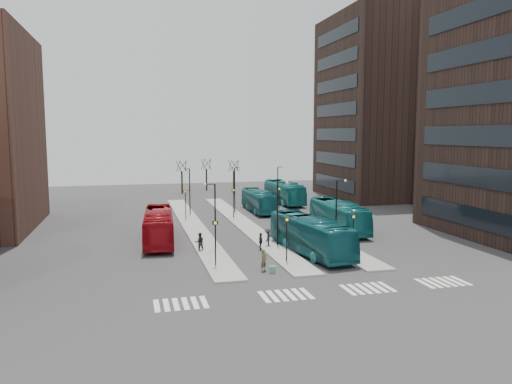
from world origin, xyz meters
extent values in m
plane|color=#2D2D30|center=(0.00, 0.00, 0.00)|extent=(160.00, 160.00, 0.00)
cube|color=gray|center=(-4.00, 30.00, 0.07)|extent=(2.50, 45.00, 0.15)
cube|color=gray|center=(2.00, 30.00, 0.07)|extent=(2.50, 45.00, 0.15)
cube|color=gray|center=(8.00, 30.00, 0.07)|extent=(2.50, 45.00, 0.15)
cube|color=#1B4198|center=(-0.42, 9.25, 0.29)|extent=(0.55, 0.49, 0.57)
imported|color=maroon|center=(-8.32, 22.43, 1.63)|extent=(3.47, 11.84, 3.26)
imported|color=#12535B|center=(4.66, 14.61, 1.68)|extent=(4.23, 12.31, 3.36)
imported|color=#12565C|center=(6.08, 38.79, 1.49)|extent=(2.57, 10.71, 2.98)
imported|color=#146568|center=(11.34, 23.72, 1.65)|extent=(3.13, 11.95, 3.31)
imported|color=#156C6B|center=(11.99, 45.85, 1.69)|extent=(3.20, 12.19, 3.37)
imported|color=brown|center=(-0.92, 9.98, 0.88)|extent=(0.77, 0.74, 1.77)
imported|color=black|center=(-4.91, 17.66, 0.88)|extent=(0.88, 0.70, 1.75)
imported|color=black|center=(0.67, 16.94, 0.80)|extent=(0.52, 0.98, 1.60)
imported|color=black|center=(1.62, 17.99, 0.88)|extent=(1.08, 1.30, 1.75)
cube|color=silver|center=(-9.50, 4.00, 0.01)|extent=(0.35, 2.40, 0.01)
cube|color=silver|center=(-8.90, 4.00, 0.01)|extent=(0.35, 2.40, 0.01)
cube|color=silver|center=(-8.30, 4.00, 0.01)|extent=(0.35, 2.40, 0.01)
cube|color=silver|center=(-7.70, 4.00, 0.01)|extent=(0.35, 2.40, 0.01)
cube|color=silver|center=(-7.10, 4.00, 0.01)|extent=(0.35, 2.40, 0.01)
cube|color=silver|center=(-6.50, 4.00, 0.01)|extent=(0.35, 2.40, 0.01)
cube|color=silver|center=(-2.50, 4.00, 0.01)|extent=(0.35, 2.40, 0.01)
cube|color=silver|center=(-1.90, 4.00, 0.01)|extent=(0.35, 2.40, 0.01)
cube|color=silver|center=(-1.30, 4.00, 0.01)|extent=(0.35, 2.40, 0.01)
cube|color=silver|center=(-0.70, 4.00, 0.01)|extent=(0.35, 2.40, 0.01)
cube|color=silver|center=(-0.10, 4.00, 0.01)|extent=(0.35, 2.40, 0.01)
cube|color=silver|center=(0.50, 4.00, 0.01)|extent=(0.35, 2.40, 0.01)
cube|color=silver|center=(3.50, 4.00, 0.01)|extent=(0.35, 2.40, 0.01)
cube|color=silver|center=(4.10, 4.00, 0.01)|extent=(0.35, 2.40, 0.01)
cube|color=silver|center=(4.70, 4.00, 0.01)|extent=(0.35, 2.40, 0.01)
cube|color=silver|center=(5.30, 4.00, 0.01)|extent=(0.35, 2.40, 0.01)
cube|color=silver|center=(5.90, 4.00, 0.01)|extent=(0.35, 2.40, 0.01)
cube|color=silver|center=(6.50, 4.00, 0.01)|extent=(0.35, 2.40, 0.01)
cube|color=silver|center=(9.50, 4.00, 0.01)|extent=(0.35, 2.40, 0.01)
cube|color=silver|center=(10.10, 4.00, 0.01)|extent=(0.35, 2.40, 0.01)
cube|color=silver|center=(10.70, 4.00, 0.01)|extent=(0.35, 2.40, 0.01)
cube|color=silver|center=(11.30, 4.00, 0.01)|extent=(0.35, 2.40, 0.01)
cube|color=silver|center=(11.90, 4.00, 0.01)|extent=(0.35, 2.40, 0.01)
cube|color=silver|center=(12.50, 4.00, 0.01)|extent=(0.35, 2.40, 0.01)
cube|color=black|center=(21.94, 16.00, 2.50)|extent=(0.12, 16.00, 2.00)
cube|color=black|center=(21.94, 16.00, 6.50)|extent=(0.12, 16.00, 2.00)
cube|color=black|center=(21.94, 16.00, 10.50)|extent=(0.12, 16.00, 2.00)
cube|color=black|center=(21.94, 16.00, 14.50)|extent=(0.12, 16.00, 2.00)
cube|color=black|center=(21.94, 16.00, 18.50)|extent=(0.12, 16.00, 2.00)
cube|color=black|center=(21.94, 16.00, 22.50)|extent=(0.12, 16.00, 2.00)
cube|color=black|center=(32.00, 50.00, 15.00)|extent=(20.00, 20.00, 30.00)
cube|color=black|center=(21.94, 50.00, 2.50)|extent=(0.12, 16.00, 2.00)
cube|color=black|center=(21.94, 50.00, 6.50)|extent=(0.12, 16.00, 2.00)
cube|color=black|center=(21.94, 50.00, 10.50)|extent=(0.12, 16.00, 2.00)
cube|color=black|center=(21.94, 50.00, 14.50)|extent=(0.12, 16.00, 2.00)
cube|color=black|center=(21.94, 50.00, 18.50)|extent=(0.12, 16.00, 2.00)
cube|color=black|center=(21.94, 50.00, 22.50)|extent=(0.12, 16.00, 2.00)
cube|color=black|center=(21.94, 50.00, 26.50)|extent=(0.12, 16.00, 2.00)
cylinder|color=black|center=(-4.40, 12.00, 1.90)|extent=(0.10, 0.10, 3.50)
cube|color=black|center=(-4.40, 12.00, 3.65)|extent=(0.45, 0.10, 0.30)
cube|color=yellow|center=(-4.40, 11.94, 3.65)|extent=(0.20, 0.02, 0.20)
cylinder|color=black|center=(-4.40, 34.00, 1.90)|extent=(0.10, 0.10, 3.50)
cube|color=black|center=(-4.40, 34.00, 3.65)|extent=(0.45, 0.10, 0.30)
cube|color=yellow|center=(-4.40, 33.94, 3.65)|extent=(0.20, 0.02, 0.20)
cylinder|color=black|center=(1.60, 12.00, 1.90)|extent=(0.10, 0.10, 3.50)
cube|color=black|center=(1.60, 12.00, 3.65)|extent=(0.45, 0.10, 0.30)
cube|color=yellow|center=(1.60, 11.94, 3.65)|extent=(0.20, 0.02, 0.20)
cylinder|color=black|center=(1.60, 34.00, 1.90)|extent=(0.10, 0.10, 3.50)
cube|color=black|center=(1.60, 34.00, 3.65)|extent=(0.45, 0.10, 0.30)
cube|color=yellow|center=(1.60, 33.94, 3.65)|extent=(0.20, 0.02, 0.20)
cylinder|color=black|center=(7.60, 12.00, 1.90)|extent=(0.10, 0.10, 3.50)
cube|color=black|center=(7.60, 12.00, 3.65)|extent=(0.45, 0.10, 0.30)
cube|color=yellow|center=(7.60, 11.94, 3.65)|extent=(0.20, 0.02, 0.20)
cylinder|color=black|center=(7.60, 34.00, 1.90)|extent=(0.10, 0.10, 3.50)
cube|color=black|center=(7.60, 34.00, 3.65)|extent=(0.45, 0.10, 0.30)
cube|color=yellow|center=(7.60, 33.94, 3.65)|extent=(0.20, 0.02, 0.20)
cylinder|color=black|center=(-3.40, 18.00, 3.15)|extent=(0.14, 0.14, 6.00)
cylinder|color=black|center=(-3.85, 18.00, 6.15)|extent=(0.90, 0.08, 0.08)
sphere|color=silver|center=(-4.30, 18.00, 6.15)|extent=(0.24, 0.24, 0.24)
cylinder|color=black|center=(-3.40, 38.00, 3.15)|extent=(0.14, 0.14, 6.00)
cylinder|color=black|center=(-3.85, 38.00, 6.15)|extent=(0.90, 0.08, 0.08)
sphere|color=silver|center=(-4.30, 38.00, 6.15)|extent=(0.24, 0.24, 0.24)
cylinder|color=black|center=(2.60, 18.00, 3.15)|extent=(0.14, 0.14, 6.00)
cylinder|color=black|center=(3.05, 18.00, 6.15)|extent=(0.90, 0.08, 0.08)
sphere|color=silver|center=(3.50, 18.00, 6.15)|extent=(0.24, 0.24, 0.24)
cylinder|color=black|center=(2.60, 38.00, 3.15)|extent=(0.14, 0.14, 6.00)
cylinder|color=black|center=(3.05, 38.00, 6.15)|extent=(0.90, 0.08, 0.08)
sphere|color=silver|center=(3.50, 38.00, 6.15)|extent=(0.24, 0.24, 0.24)
cylinder|color=black|center=(8.60, 18.00, 3.15)|extent=(0.14, 0.14, 6.00)
cylinder|color=black|center=(9.05, 18.00, 6.15)|extent=(0.90, 0.08, 0.08)
sphere|color=silver|center=(9.50, 18.00, 6.15)|extent=(0.24, 0.24, 0.24)
cylinder|color=black|center=(8.60, 38.00, 3.15)|extent=(0.14, 0.14, 6.00)
cylinder|color=black|center=(9.05, 38.00, 6.15)|extent=(0.90, 0.08, 0.08)
sphere|color=silver|center=(9.50, 38.00, 6.15)|extent=(0.24, 0.24, 0.24)
cylinder|color=black|center=(-2.00, 62.00, 2.00)|extent=(0.30, 0.30, 4.00)
cylinder|color=black|center=(-1.30, 62.00, 4.90)|extent=(0.10, 1.56, 1.95)
cylinder|color=black|center=(-1.78, 62.67, 4.90)|extent=(1.48, 0.59, 1.97)
cylinder|color=black|center=(-2.57, 62.41, 4.90)|extent=(0.90, 1.31, 1.99)
cylinder|color=black|center=(-2.57, 61.59, 4.90)|extent=(0.89, 1.31, 1.99)
cylinder|color=black|center=(-1.79, 61.33, 4.90)|extent=(1.48, 0.58, 1.97)
cylinder|color=black|center=(3.00, 66.00, 2.00)|extent=(0.30, 0.30, 4.00)
cylinder|color=black|center=(3.70, 66.00, 4.90)|extent=(0.10, 1.56, 1.95)
cylinder|color=black|center=(3.22, 66.67, 4.90)|extent=(1.48, 0.59, 1.97)
cylinder|color=black|center=(2.43, 66.41, 4.90)|extent=(0.90, 1.31, 1.99)
cylinder|color=black|center=(2.43, 65.59, 4.90)|extent=(0.89, 1.31, 1.99)
cylinder|color=black|center=(3.21, 65.33, 4.90)|extent=(1.48, 0.58, 1.97)
cylinder|color=black|center=(7.00, 60.00, 2.00)|extent=(0.30, 0.30, 4.00)
cylinder|color=black|center=(7.70, 60.00, 4.90)|extent=(0.10, 1.56, 1.95)
cylinder|color=black|center=(7.22, 60.67, 4.90)|extent=(1.48, 0.59, 1.97)
cylinder|color=black|center=(6.43, 60.41, 4.90)|extent=(0.90, 1.31, 1.99)
cylinder|color=black|center=(6.43, 59.59, 4.90)|extent=(0.89, 1.31, 1.99)
cylinder|color=black|center=(7.21, 59.33, 4.90)|extent=(1.48, 0.58, 1.97)
camera|label=1|loc=(-10.86, -26.85, 10.83)|focal=35.00mm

